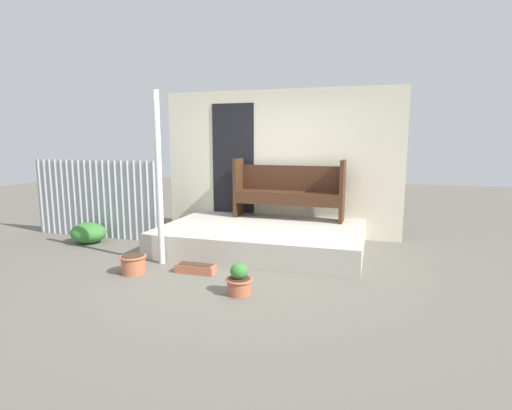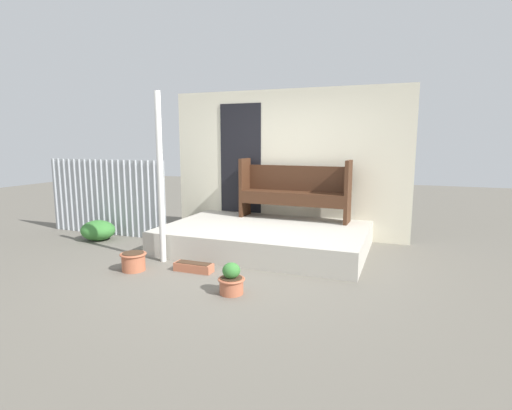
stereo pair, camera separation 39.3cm
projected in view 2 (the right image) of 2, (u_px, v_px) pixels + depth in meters
ground_plane at (242, 268)px, 5.38m from camera, size 24.00×24.00×0.00m
porch_slab at (265, 238)px, 6.33m from camera, size 3.12×2.09×0.37m
house_wall at (283, 163)px, 7.16m from camera, size 4.32×0.08×2.60m
fence_corrugated at (106, 197)px, 7.27m from camera, size 2.51×0.05×1.37m
support_post at (160, 179)px, 5.52m from camera, size 0.08×0.08×2.37m
bench at (294, 188)px, 6.84m from camera, size 1.90×0.45×1.03m
flower_pot_left at (133, 261)px, 5.28m from camera, size 0.35×0.35×0.24m
flower_pot_middle at (231, 280)px, 4.47m from camera, size 0.31×0.31×0.36m
planter_box_rect at (194, 267)px, 5.25m from camera, size 0.52×0.17×0.12m
shrub_by_fence at (98, 230)px, 6.90m from camera, size 0.59×0.54×0.34m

